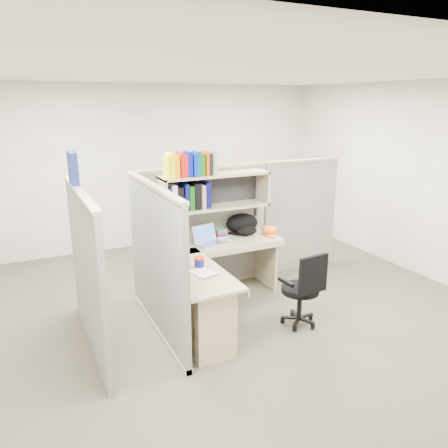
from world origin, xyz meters
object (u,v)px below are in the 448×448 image
desk (211,296)px  snack_canister (199,262)px  backpack (244,224)px  laptop (210,235)px  task_chair (302,300)px

desk → snack_canister: (-0.07, 0.14, 0.35)m
snack_canister → desk: bearing=-65.5°
backpack → snack_canister: 1.30m
laptop → task_chair: bearing=-71.8°
snack_canister → task_chair: bearing=-22.7°
snack_canister → task_chair: size_ratio=0.13×
laptop → task_chair: size_ratio=0.37×
backpack → snack_canister: backpack is taller
desk → backpack: bearing=46.8°
backpack → task_chair: (0.04, -1.28, -0.55)m
desk → snack_canister: 0.38m
desk → snack_canister: snack_canister is taller
desk → backpack: backpack is taller
laptop → backpack: (0.60, 0.21, 0.01)m
laptop → backpack: backpack is taller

